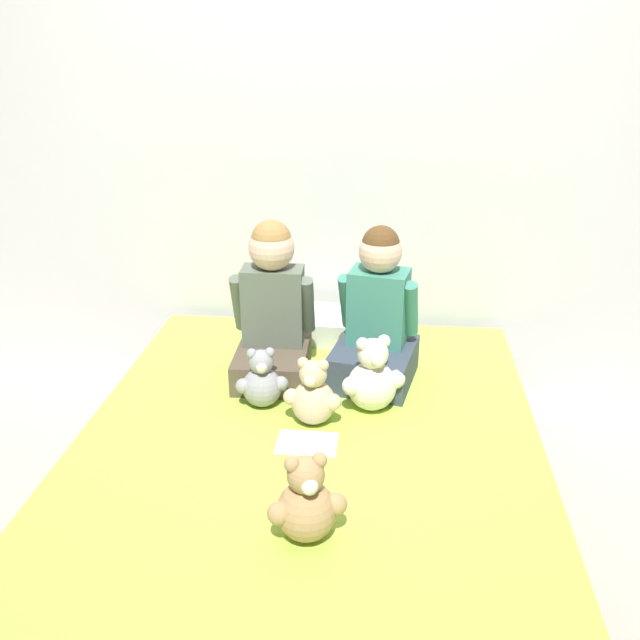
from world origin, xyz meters
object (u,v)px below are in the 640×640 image
(bed, at_px, (309,486))
(teddy_bear_held_by_left_child, at_px, (262,382))
(teddy_bear_held_by_right_child, at_px, (372,379))
(pillow_at_headboard, at_px, (330,325))
(sign_card, at_px, (306,443))
(teddy_bear_between_children, at_px, (313,396))
(teddy_bear_at_foot_of_bed, at_px, (306,503))
(child_on_right, at_px, (377,321))
(child_on_left, at_px, (273,312))

(bed, relative_size, teddy_bear_held_by_left_child, 8.52)
(bed, bearing_deg, teddy_bear_held_by_right_child, 44.47)
(teddy_bear_held_by_right_child, relative_size, pillow_at_headboard, 0.53)
(pillow_at_headboard, relative_size, sign_card, 2.65)
(bed, height_order, teddy_bear_between_children, teddy_bear_between_children)
(teddy_bear_held_by_right_child, relative_size, teddy_bear_at_foot_of_bed, 1.09)
(child_on_right, distance_m, pillow_at_headboard, 0.48)
(child_on_right, height_order, sign_card, child_on_right)
(bed, relative_size, teddy_bear_at_foot_of_bed, 7.47)
(sign_card, bearing_deg, teddy_bear_between_children, 86.42)
(pillow_at_headboard, xyz_separation_m, sign_card, (-0.00, -0.89, -0.05))
(teddy_bear_between_children, bearing_deg, pillow_at_headboard, 98.17)
(teddy_bear_held_by_left_child, relative_size, sign_card, 1.13)
(bed, height_order, teddy_bear_held_by_right_child, teddy_bear_held_by_right_child)
(teddy_bear_held_by_left_child, height_order, teddy_bear_between_children, teddy_bear_between_children)
(child_on_right, xyz_separation_m, teddy_bear_held_by_left_child, (-0.42, -0.27, -0.15))
(teddy_bear_held_by_right_child, bearing_deg, child_on_left, 125.44)
(teddy_bear_held_by_right_child, bearing_deg, teddy_bear_between_children, -172.79)
(child_on_right, relative_size, teddy_bear_at_foot_of_bed, 2.34)
(pillow_at_headboard, bearing_deg, sign_card, -90.22)
(teddy_bear_held_by_right_child, bearing_deg, teddy_bear_at_foot_of_bed, -125.55)
(teddy_bear_at_foot_of_bed, distance_m, pillow_at_headboard, 1.35)
(teddy_bear_held_by_right_child, xyz_separation_m, pillow_at_headboard, (-0.21, 0.63, -0.07))
(child_on_left, relative_size, child_on_right, 1.01)
(child_on_left, height_order, child_on_right, child_on_left)
(teddy_bear_between_children, bearing_deg, child_on_left, 126.71)
(child_on_left, distance_m, child_on_right, 0.42)
(teddy_bear_held_by_right_child, distance_m, teddy_bear_at_foot_of_bed, 0.74)
(child_on_right, relative_size, teddy_bear_held_by_left_child, 2.67)
(child_on_right, bearing_deg, teddy_bear_at_foot_of_bed, -88.26)
(bed, height_order, teddy_bear_at_foot_of_bed, teddy_bear_at_foot_of_bed)
(child_on_right, distance_m, sign_card, 0.61)
(teddy_bear_at_foot_of_bed, xyz_separation_m, pillow_at_headboard, (-0.06, 1.35, -0.06))
(child_on_right, distance_m, teddy_bear_between_children, 0.45)
(bed, relative_size, child_on_left, 3.15)
(teddy_bear_held_by_left_child, height_order, teddy_bear_held_by_right_child, teddy_bear_held_by_right_child)
(child_on_left, bearing_deg, child_on_right, -2.62)
(sign_card, bearing_deg, teddy_bear_at_foot_of_bed, -82.64)
(bed, bearing_deg, pillow_at_headboard, 90.00)
(teddy_bear_at_foot_of_bed, bearing_deg, teddy_bear_held_by_right_child, 57.76)
(bed, height_order, teddy_bear_held_by_left_child, teddy_bear_held_by_left_child)
(child_on_left, bearing_deg, bed, -67.97)
(pillow_at_headboard, bearing_deg, teddy_bear_held_by_left_child, -107.17)
(teddy_bear_between_children, bearing_deg, bed, -85.89)
(bed, bearing_deg, teddy_bear_held_by_left_child, 136.92)
(teddy_bear_held_by_left_child, distance_m, teddy_bear_at_foot_of_bed, 0.75)
(child_on_right, xyz_separation_m, teddy_bear_between_children, (-0.21, -0.37, -0.15))
(teddy_bear_held_by_right_child, bearing_deg, child_on_right, 65.63)
(child_on_right, bearing_deg, child_on_left, -169.78)
(teddy_bear_held_by_right_child, distance_m, teddy_bear_between_children, 0.24)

